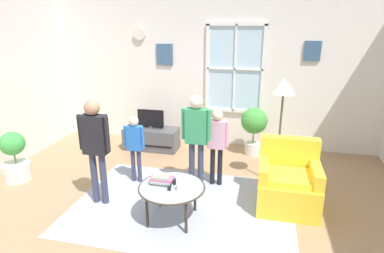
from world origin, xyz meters
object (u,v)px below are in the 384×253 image
at_px(television, 151,119).
at_px(remote_near_cup, 169,187).
at_px(person_pink_shirt, 217,139).
at_px(person_green_shirt, 196,131).
at_px(person_blue_shirt, 135,142).
at_px(remote_near_books, 174,181).
at_px(armchair, 288,183).
at_px(floor_lamp, 283,97).
at_px(coffee_table, 172,188).
at_px(potted_plant_corner, 15,157).
at_px(book_stack, 162,179).
at_px(person_black_shirt, 95,141).
at_px(tv_stand, 152,138).
at_px(cup, 180,187).
at_px(potted_plant_by_window, 254,124).

distance_m(television, remote_near_cup, 2.40).
xyz_separation_m(person_pink_shirt, person_green_shirt, (-0.27, -0.15, 0.14)).
xyz_separation_m(person_pink_shirt, person_blue_shirt, (-1.19, -0.18, -0.08)).
bearing_deg(remote_near_books, armchair, 20.84).
bearing_deg(floor_lamp, remote_near_books, -138.62).
xyz_separation_m(coffee_table, potted_plant_corner, (-2.62, 0.46, -0.05)).
height_order(book_stack, person_blue_shirt, person_blue_shirt).
xyz_separation_m(person_green_shirt, floor_lamp, (1.14, 0.37, 0.47)).
relative_size(coffee_table, person_black_shirt, 0.57).
xyz_separation_m(television, person_pink_shirt, (1.43, -1.13, 0.13)).
bearing_deg(floor_lamp, person_pink_shirt, -166.05).
xyz_separation_m(book_stack, person_black_shirt, (-0.91, 0.10, 0.39)).
bearing_deg(tv_stand, person_black_shirt, -90.09).
bearing_deg(person_black_shirt, tv_stand, 89.91).
bearing_deg(potted_plant_corner, tv_stand, 46.70).
height_order(armchair, cup, armchair).
distance_m(potted_plant_by_window, potted_plant_corner, 3.94).
bearing_deg(floor_lamp, television, 158.38).
distance_m(book_stack, person_black_shirt, 1.00).
bearing_deg(potted_plant_corner, armchair, 2.58).
distance_m(remote_near_cup, person_green_shirt, 0.99).
bearing_deg(person_pink_shirt, person_black_shirt, -149.23).
distance_m(tv_stand, person_black_shirt, 2.10).
xyz_separation_m(tv_stand, book_stack, (0.91, -2.08, 0.29)).
height_order(armchair, remote_near_cup, armchair).
distance_m(coffee_table, book_stack, 0.17).
distance_m(armchair, potted_plant_by_window, 1.74).
height_order(remote_near_cup, person_blue_shirt, person_blue_shirt).
bearing_deg(person_green_shirt, cup, -89.84).
relative_size(person_blue_shirt, potted_plant_by_window, 1.16).
relative_size(cup, potted_plant_corner, 0.11).
bearing_deg(cup, television, 117.98).
bearing_deg(floor_lamp, potted_plant_by_window, 110.51).
distance_m(tv_stand, person_blue_shirt, 1.41).
bearing_deg(person_blue_shirt, armchair, -4.70).
relative_size(television, floor_lamp, 0.31).
bearing_deg(armchair, book_stack, -158.94).
xyz_separation_m(coffee_table, floor_lamp, (1.26, 1.22, 0.92)).
height_order(television, remote_near_cup, television).
xyz_separation_m(armchair, person_black_shirt, (-2.43, -0.49, 0.56)).
relative_size(television, person_blue_shirt, 0.48).
relative_size(coffee_table, remote_near_cup, 5.79).
height_order(person_black_shirt, floor_lamp, floor_lamp).
height_order(remote_near_cup, potted_plant_corner, potted_plant_corner).
xyz_separation_m(person_blue_shirt, potted_plant_by_window, (1.67, 1.46, -0.07)).
xyz_separation_m(coffee_table, cup, (0.12, -0.06, 0.07)).
distance_m(armchair, coffee_table, 1.53).
bearing_deg(potted_plant_corner, person_pink_shirt, 10.24).
distance_m(coffee_table, remote_near_cup, 0.06).
height_order(armchair, person_green_shirt, person_green_shirt).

